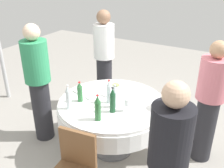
{
  "coord_description": "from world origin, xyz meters",
  "views": [
    {
      "loc": [
        -1.38,
        2.46,
        2.34
      ],
      "look_at": [
        0.0,
        0.0,
        0.99
      ],
      "focal_mm": 41.04,
      "sensor_mm": 36.0,
      "label": 1
    }
  ],
  "objects": [
    {
      "name": "bottle_clear_far",
      "position": [
        -0.09,
        0.1,
        0.88
      ],
      "size": [
        0.07,
        0.07,
        0.3
      ],
      "color": "silver",
      "rests_on": "dining_table"
    },
    {
      "name": "wine_glass_inner",
      "position": [
        0.09,
        -0.11,
        0.85
      ],
      "size": [
        0.06,
        0.06,
        0.15
      ],
      "color": "white",
      "rests_on": "dining_table"
    },
    {
      "name": "person_left",
      "position": [
        -1.09,
        -0.43,
        0.82
      ],
      "size": [
        0.34,
        0.34,
        1.58
      ],
      "rotation": [
        0.0,
        0.0,
        1.95
      ],
      "color": "#26262B",
      "rests_on": "ground_plane"
    },
    {
      "name": "person_inner",
      "position": [
        -0.98,
        0.81,
        0.82
      ],
      "size": [
        0.34,
        0.34,
        1.57
      ],
      "rotation": [
        0.0,
        0.0,
        0.88
      ],
      "color": "#26262B",
      "rests_on": "ground_plane"
    },
    {
      "name": "person_far",
      "position": [
        0.7,
        -0.98,
        0.88
      ],
      "size": [
        0.34,
        0.34,
        1.68
      ],
      "rotation": [
        0.0,
        0.0,
        3.76
      ],
      "color": "#26262B",
      "rests_on": "ground_plane"
    },
    {
      "name": "spoon_left",
      "position": [
        -0.19,
        0.51,
        0.74
      ],
      "size": [
        0.18,
        0.03,
        0.0
      ],
      "primitive_type": "cube",
      "rotation": [
        0.0,
        0.0,
        3.2
      ],
      "color": "silver",
      "rests_on": "dining_table"
    },
    {
      "name": "bottle_green_west",
      "position": [
        -0.06,
        0.43,
        0.89
      ],
      "size": [
        0.07,
        0.07,
        0.31
      ],
      "color": "#2D6B38",
      "rests_on": "dining_table"
    },
    {
      "name": "folded_napkin",
      "position": [
        0.51,
        -0.03,
        0.75
      ],
      "size": [
        0.19,
        0.19,
        0.02
      ],
      "primitive_type": "cube",
      "rotation": [
        0.0,
        0.0,
        -0.31
      ],
      "color": "white",
      "rests_on": "dining_table"
    },
    {
      "name": "bottle_green_left",
      "position": [
        0.36,
        0.18,
        0.87
      ],
      "size": [
        0.07,
        0.07,
        0.27
      ],
      "color": "#2D6B38",
      "rests_on": "dining_table"
    },
    {
      "name": "wine_glass_outer",
      "position": [
        -0.26,
        0.11,
        0.85
      ],
      "size": [
        0.07,
        0.07,
        0.16
      ],
      "color": "white",
      "rests_on": "dining_table"
    },
    {
      "name": "bottle_clear_inner",
      "position": [
        0.02,
        0.04,
        0.88
      ],
      "size": [
        0.06,
        0.06,
        0.31
      ],
      "color": "silver",
      "rests_on": "dining_table"
    },
    {
      "name": "plate_front",
      "position": [
        -0.09,
        -0.23,
        0.75
      ],
      "size": [
        0.25,
        0.25,
        0.02
      ],
      "color": "white",
      "rests_on": "dining_table"
    },
    {
      "name": "ground_plane",
      "position": [
        0.0,
        0.0,
        0.0
      ],
      "size": [
        10.0,
        10.0,
        0.0
      ],
      "primitive_type": "plane",
      "color": "gray"
    },
    {
      "name": "bottle_dark_green_south",
      "position": [
        -0.12,
        0.21,
        0.89
      ],
      "size": [
        0.07,
        0.07,
        0.32
      ],
      "color": "#194728",
      "rests_on": "dining_table"
    },
    {
      "name": "plate_north",
      "position": [
        0.16,
        -0.41,
        0.75
      ],
      "size": [
        0.25,
        0.25,
        0.04
      ],
      "color": "white",
      "rests_on": "dining_table"
    },
    {
      "name": "plate_near",
      "position": [
        0.26,
        -0.0,
        0.75
      ],
      "size": [
        0.23,
        0.23,
        0.02
      ],
      "color": "white",
      "rests_on": "dining_table"
    },
    {
      "name": "chair_west",
      "position": [
        -0.11,
        0.97,
        0.52
      ],
      "size": [
        0.44,
        0.44,
        0.87
      ],
      "rotation": [
        0.0,
        0.0,
        0.11
      ],
      "color": "brown",
      "rests_on": "ground_plane"
    },
    {
      "name": "person_south",
      "position": [
        0.99,
        0.24,
        0.88
      ],
      "size": [
        0.34,
        0.34,
        1.67
      ],
      "rotation": [
        0.0,
        0.0,
        -1.33
      ],
      "color": "#26262B",
      "rests_on": "ground_plane"
    },
    {
      "name": "dining_table",
      "position": [
        0.0,
        0.0,
        0.59
      ],
      "size": [
        1.39,
        1.39,
        0.74
      ],
      "color": "white",
      "rests_on": "ground_plane"
    },
    {
      "name": "bottle_clear_outer",
      "position": [
        0.37,
        0.4,
        0.89
      ],
      "size": [
        0.06,
        0.06,
        0.31
      ],
      "color": "silver",
      "rests_on": "dining_table"
    }
  ]
}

